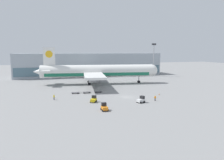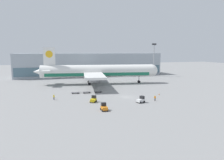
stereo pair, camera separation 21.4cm
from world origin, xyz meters
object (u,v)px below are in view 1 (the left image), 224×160
Objects in this scene: ground_crew_far at (54,97)px; baggage_tug_far at (94,99)px; baggage_dolly_lead at (75,93)px; baggage_dolly_second at (87,92)px; ground_crew_near at (155,98)px; baggage_dolly_third at (98,91)px; traffic_cone_near at (159,94)px; light_mast at (154,57)px; baggage_tug_mid at (141,100)px; airplane_main at (96,72)px; baggage_tug_foreground at (104,107)px.

baggage_tug_far is at bearing 108.14° from ground_crew_far.
ground_crew_far reaches higher than baggage_dolly_lead.
ground_crew_near is (17.71, -18.95, 0.60)m from baggage_dolly_second.
ground_crew_near reaches higher than baggage_dolly_third.
traffic_cone_near is (19.35, -11.02, -0.04)m from baggage_dolly_third.
light_mast is 5.39× the size of baggage_dolly_second.
baggage_tug_mid is 0.99× the size of baggage_tug_far.
baggage_tug_mid is at bearing -56.91° from baggage_dolly_second.
baggage_dolly_lead is 29.97m from traffic_cone_near.
baggage_dolly_second is at bearing 99.62° from baggage_tug_mid.
baggage_dolly_third is at bearing -137.46° from light_mast.
baggage_tug_mid and baggage_tug_far have the same top height.
light_mast reaches higher than baggage_dolly_third.
baggage_dolly_lead is (-12.85, -20.58, -5.45)m from airplane_main.
ground_crew_far is (-11.71, 16.80, 0.14)m from baggage_tug_foreground.
baggage_tug_foreground is at bearing -150.32° from traffic_cone_near.
ground_crew_far is (-29.70, 10.98, 0.03)m from ground_crew_near.
baggage_tug_far reaches higher than traffic_cone_near.
baggage_dolly_second is 25.95m from ground_crew_near.
baggage_tug_far reaches higher than ground_crew_near.
baggage_dolly_third is 23.13m from ground_crew_near.
baggage_tug_far is 1.66× the size of ground_crew_near.
baggage_dolly_second is 14.41m from ground_crew_far.
ground_crew_far is at bearing 26.98° from ground_crew_near.
ground_crew_far is (-20.78, -28.92, -4.82)m from airplane_main.
baggage_tug_foreground is 0.89× the size of baggage_tug_mid.
airplane_main is 33.97× the size of ground_crew_near.
airplane_main is at bearing 58.64° from baggage_dolly_lead.
airplane_main reaches higher than baggage_dolly_third.
baggage_tug_foreground is 27.50m from traffic_cone_near.
ground_crew_far is at bearing -116.19° from airplane_main.
airplane_main is 81.93× the size of traffic_cone_near.
baggage_dolly_lead is 11.52m from ground_crew_far.
baggage_dolly_second is 1.00× the size of baggage_dolly_third.
light_mast is 5.39× the size of baggage_dolly_lead.
baggage_tug_foreground is 0.67× the size of baggage_dolly_third.
baggage_dolly_third is at bearing -7.13° from ground_crew_near.
light_mast is 0.35× the size of airplane_main.
ground_crew_far reaches higher than baggage_dolly_third.
baggage_dolly_lead and baggage_dolly_second have the same top height.
light_mast is at bearing -36.44° from baggage_tug_foreground.
traffic_cone_near is at bearing -116.52° from light_mast.
baggage_tug_foreground is (-9.07, -45.72, -4.96)m from airplane_main.
airplane_main reaches higher than traffic_cone_near.
baggage_tug_far is 0.76× the size of baggage_dolly_lead.
baggage_tug_far is 14.82m from baggage_dolly_second.
light_mast is at bearing 40.55° from baggage_dolly_second.
traffic_cone_near reaches higher than baggage_dolly_lead.
baggage_dolly_lead is 2.13× the size of ground_crew_far.
traffic_cone_near is at bearing -29.02° from baggage_dolly_third.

